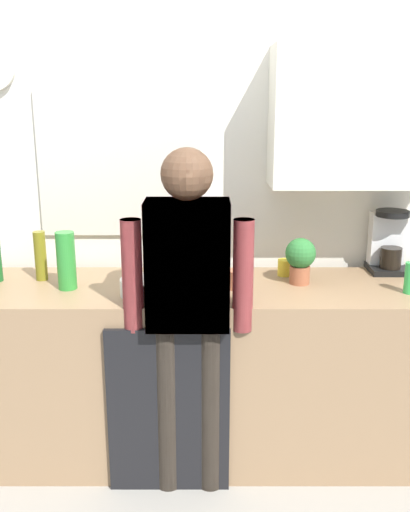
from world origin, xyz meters
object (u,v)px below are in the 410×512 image
bottle_olive_oil (38,256)px  cup_terracotta_mug (232,279)px  cup_blue_mug (209,275)px  cup_yellow_cup (282,267)px  coffee_maker (385,243)px  dish_soap (408,277)px  mixing_bowl (141,287)px  bottle_clear_soda (63,261)px  potted_plant (298,258)px  person_at_sink (185,298)px  person_guest (185,298)px  bottle_amber_beer (189,273)px

bottle_olive_oil → cup_terracotta_mug: 0.98m
cup_blue_mug → cup_yellow_cup: bearing=22.3°
coffee_maker → cup_blue_mug: size_ratio=3.30×
coffee_maker → dish_soap: size_ratio=1.83×
cup_yellow_cup → mixing_bowl: 0.76m
bottle_clear_soda → potted_plant: size_ratio=1.22×
coffee_maker → dish_soap: 0.38m
cup_blue_mug → mixing_bowl: size_ratio=0.45×
person_at_sink → cup_yellow_cup: bearing=36.7°
bottle_clear_soda → cup_blue_mug: bottle_clear_soda is taller
coffee_maker → bottle_olive_oil: (-1.80, -0.16, -0.02)m
person_at_sink → bottle_clear_soda: bearing=148.7°
cup_terracotta_mug → mixing_bowl: bearing=-167.6°
mixing_bowl → coffee_maker: bearing=17.7°
coffee_maker → potted_plant: (-0.50, -0.22, -0.01)m
bottle_clear_soda → person_guest: 0.65m
bottle_amber_beer → cup_yellow_cup: size_ratio=2.71×
dish_soap → person_guest: 1.06m
potted_plant → dish_soap: size_ratio=1.28×
bottle_clear_soda → person_at_sink: 0.65m
bottle_amber_beer → person_guest: size_ratio=0.14×
cup_terracotta_mug → bottle_olive_oil: bearing=171.8°
bottle_olive_oil → mixing_bowl: bottle_olive_oil is taller
bottle_clear_soda → dish_soap: bearing=-2.4°
coffee_maker → person_guest: bearing=-151.6°
cup_yellow_cup → dish_soap: bearing=-26.9°
bottle_olive_oil → person_guest: bearing=-28.1°
coffee_maker → bottle_olive_oil: coffee_maker is taller
bottle_amber_beer → person_at_sink: person_at_sink is taller
cup_yellow_cup → person_at_sink: size_ratio=0.05×
coffee_maker → cup_yellow_cup: coffee_maker is taller
mixing_bowl → cup_blue_mug: bearing=25.4°
mixing_bowl → person_at_sink: person_at_sink is taller
bottle_amber_beer → mixing_bowl: bearing=175.0°
coffee_maker → potted_plant: bearing=-155.9°
bottle_amber_beer → cup_yellow_cup: bottle_amber_beer is taller
bottle_clear_soda → person_at_sink: (0.59, -0.26, -0.10)m
cup_terracotta_mug → bottle_amber_beer: bearing=-150.9°
cup_blue_mug → cup_yellow_cup: cup_blue_mug is taller
bottle_amber_beer → dish_soap: size_ratio=1.28×
bottle_olive_oil → cup_yellow_cup: bearing=3.3°
bottle_amber_beer → cup_terracotta_mug: size_ratio=2.50×
cup_blue_mug → dish_soap: dish_soap is taller
bottle_olive_oil → potted_plant: bottle_olive_oil is taller
bottle_clear_soda → coffee_maker: bearing=10.6°
bottle_amber_beer → bottle_clear_soda: bearing=169.3°
coffee_maker → cup_yellow_cup: 0.57m
person_at_sink → cup_terracotta_mug: bearing=42.6°
bottle_olive_oil → person_guest: person_guest is taller
cup_blue_mug → mixing_bowl: 0.35m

